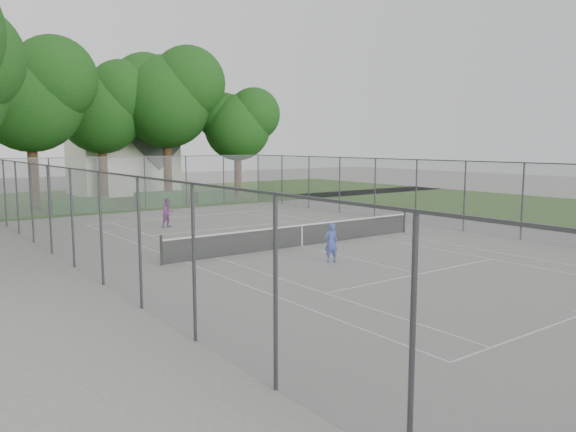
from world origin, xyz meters
TOP-DOWN VIEW (x-y plane):
  - ground at (0.00, 0.00)m, footprint 120.00×120.00m
  - grass_far at (0.00, 26.00)m, footprint 60.00×20.00m
  - grass_right at (22.00, 0.00)m, footprint 16.00×40.00m
  - court_markings at (0.00, 0.00)m, footprint 11.03×23.83m
  - tennis_net at (0.00, 0.00)m, footprint 12.87×0.10m
  - perimeter_fence at (0.00, 0.00)m, footprint 18.08×34.08m
  - tree_far_left at (-5.86, 21.18)m, footprint 7.86×7.17m
  - tree_far_midleft at (-0.00, 24.93)m, footprint 7.45×6.80m
  - tree_far_midright at (4.59, 23.19)m, footprint 8.33×7.60m
  - tree_far_right at (9.75, 20.96)m, footprint 6.18×5.64m
  - hedge_left at (-4.03, 17.88)m, footprint 3.59×1.08m
  - hedge_mid at (1.42, 18.12)m, footprint 3.24×0.93m
  - hedge_right at (5.87, 18.62)m, footprint 2.72×1.00m
  - house at (3.07, 29.38)m, footprint 8.13×6.30m
  - girl_player at (-1.11, -3.17)m, footprint 0.60×0.47m
  - woman_player at (-2.26, 8.47)m, footprint 0.85×0.73m

SIDE VIEW (x-z plane):
  - ground at x=0.00m, z-range 0.00..0.00m
  - grass_far at x=0.00m, z-range 0.00..0.00m
  - grass_right at x=22.00m, z-range 0.00..0.00m
  - court_markings at x=0.00m, z-range 0.00..0.01m
  - hedge_right at x=5.87m, z-range 0.00..0.82m
  - hedge_left at x=-4.03m, z-range 0.00..0.90m
  - hedge_mid at x=1.42m, z-range 0.00..1.02m
  - tennis_net at x=0.00m, z-range -0.04..1.06m
  - girl_player at x=-1.11m, z-range 0.00..1.46m
  - woman_player at x=-2.26m, z-range 0.00..1.52m
  - perimeter_fence at x=0.00m, z-range 0.05..3.57m
  - house at x=3.07m, z-range -0.99..9.14m
  - tree_far_right at x=9.75m, z-range 1.66..10.53m
  - tree_far_midleft at x=0.00m, z-range 2.00..12.71m
  - tree_far_left at x=-5.86m, z-range 2.12..13.41m
  - tree_far_midright at x=4.59m, z-range 2.24..14.21m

